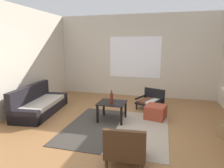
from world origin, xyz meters
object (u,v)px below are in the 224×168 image
Objects in this scene: armchair_striped_foreground at (126,147)px; armchair_by_window at (151,100)px; ottoman_orange at (156,112)px; couch at (39,105)px; glass_bottle at (111,98)px; coffee_table at (112,106)px.

armchair_by_window is at bearing 86.18° from armchair_striped_foreground.
ottoman_orange is at bearing -78.21° from armchair_by_window.
couch is 6.11× the size of glass_bottle.
couch is 2.93× the size of coffee_table.
glass_bottle is (-0.96, -0.46, 0.40)m from ottoman_orange.
couch reaches higher than coffee_table.
glass_bottle reaches higher than couch.
armchair_striped_foreground is at bearing -93.82° from armchair_by_window.
coffee_table is 0.96× the size of armchair_striped_foreground.
couch reaches higher than armchair_striped_foreground.
ottoman_orange is (0.16, -0.76, -0.08)m from armchair_by_window.
coffee_table is at bearing -0.66° from couch.
coffee_table is at bearing -125.55° from armchair_by_window.
glass_bottle reaches higher than armchair_striped_foreground.
armchair_by_window is at bearing 101.79° from ottoman_orange.
ottoman_orange is (2.92, 0.35, -0.05)m from couch.
armchair_striped_foreground is at bearing -68.42° from coffee_table.
armchair_striped_foreground is 1.45× the size of ottoman_orange.
glass_bottle reaches higher than armchair_by_window.
glass_bottle is (1.96, -0.11, 0.34)m from couch.
armchair_striped_foreground is at bearing -32.06° from couch.
glass_bottle reaches higher than coffee_table.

